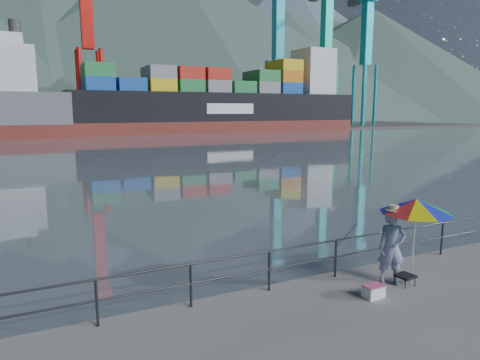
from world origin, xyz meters
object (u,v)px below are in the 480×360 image
(beach_umbrella, at_px, (416,206))
(container_ship, at_px, (228,102))
(fisherman, at_px, (392,247))
(cooler_bag, at_px, (373,292))

(beach_umbrella, xyz_separation_m, container_ship, (28.54, 75.00, 3.84))
(fisherman, bearing_deg, beach_umbrella, 3.38)
(beach_umbrella, xyz_separation_m, cooler_bag, (-1.50, -0.25, -1.86))
(cooler_bag, xyz_separation_m, container_ship, (30.04, 75.25, 5.69))
(fisherman, height_order, container_ship, container_ship)
(cooler_bag, relative_size, container_ship, 0.01)
(beach_umbrella, relative_size, container_ship, 0.04)
(beach_umbrella, height_order, container_ship, container_ship)
(beach_umbrella, height_order, cooler_bag, beach_umbrella)
(beach_umbrella, relative_size, cooler_bag, 4.58)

